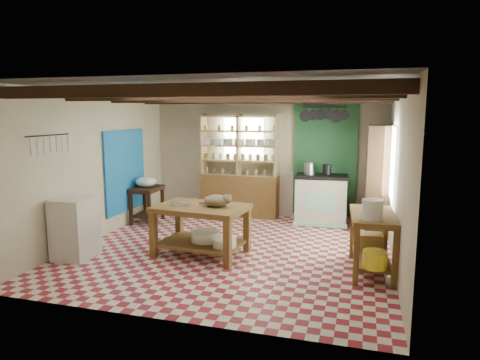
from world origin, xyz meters
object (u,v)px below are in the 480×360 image
(prep_table, at_px, (147,205))
(right_counter, at_px, (372,243))
(work_table, at_px, (201,230))
(white_cabinet, at_px, (75,228))
(stove, at_px, (321,199))
(cat, at_px, (216,201))

(prep_table, bearing_deg, right_counter, -22.49)
(work_table, bearing_deg, white_cabinet, -154.05)
(prep_table, bearing_deg, stove, 12.83)
(work_table, distance_m, stove, 2.98)
(work_table, distance_m, right_counter, 2.58)
(stove, bearing_deg, cat, -122.19)
(stove, height_order, white_cabinet, stove)
(stove, bearing_deg, right_counter, -72.57)
(prep_table, xyz_separation_m, right_counter, (4.38, -1.62, 0.06))
(prep_table, distance_m, right_counter, 4.67)
(work_table, relative_size, stove, 1.37)
(work_table, xyz_separation_m, prep_table, (-1.80, 1.58, -0.03))
(white_cabinet, height_order, cat, cat)
(white_cabinet, bearing_deg, prep_table, 86.56)
(right_counter, distance_m, cat, 2.37)
(right_counter, bearing_deg, white_cabinet, -176.01)
(right_counter, bearing_deg, prep_table, 155.58)
(work_table, bearing_deg, stove, 62.79)
(stove, distance_m, white_cabinet, 4.68)
(cat, bearing_deg, prep_table, 138.65)
(stove, xyz_separation_m, cat, (-1.37, -2.47, 0.38))
(cat, bearing_deg, stove, 56.84)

